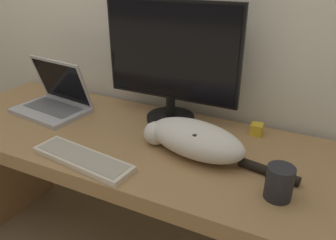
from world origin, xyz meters
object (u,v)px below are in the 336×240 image
Objects in this scene: monitor at (171,61)px; external_keyboard at (82,159)px; laptop at (54,101)px; coffee_mug at (279,183)px; cat at (194,139)px.

external_keyboard is at bearing -106.55° from monitor.
external_keyboard is (0.40, -0.30, -0.04)m from laptop.
cat is at bearing 159.27° from coffee_mug.
laptop is 0.62× the size of cat.
monitor is at bearing 80.42° from external_keyboard.
laptop is at bearing 169.28° from coffee_mug.
monitor is 0.59m from laptop.
external_keyboard is 3.89× the size of coffee_mug.
external_keyboard is (-0.13, -0.44, -0.26)m from monitor.
coffee_mug is (0.65, 0.10, 0.04)m from external_keyboard.
external_keyboard is 0.40m from cat.
monitor is at bearing 141.88° from cat.
external_keyboard is at bearing -171.43° from coffee_mug.
cat is (0.20, -0.23, -0.20)m from monitor.
laptop reaches higher than cat.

